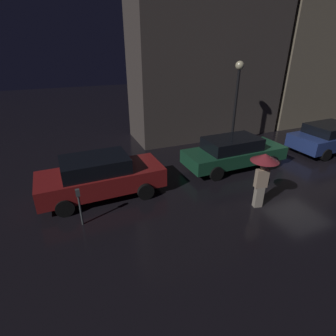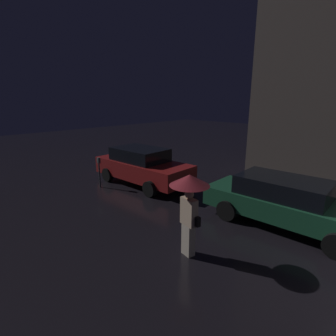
% 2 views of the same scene
% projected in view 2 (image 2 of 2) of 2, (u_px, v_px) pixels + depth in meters
% --- Properties ---
extents(parked_car_red, '(4.46, 1.96, 1.53)m').
position_uv_depth(parked_car_red, '(142.00, 166.00, 11.13)').
color(parked_car_red, maroon).
rests_on(parked_car_red, ground).
extents(parked_car_green, '(4.64, 1.87, 1.40)m').
position_uv_depth(parked_car_green, '(286.00, 202.00, 7.39)').
color(parked_car_green, '#1E5638').
rests_on(parked_car_green, ground).
extents(pedestrian_with_umbrella, '(0.90, 0.90, 1.96)m').
position_uv_depth(pedestrian_with_umbrella, '(189.00, 195.00, 5.79)').
color(pedestrian_with_umbrella, beige).
rests_on(pedestrian_with_umbrella, ground).
extents(parking_meter, '(0.12, 0.10, 1.25)m').
position_uv_depth(parking_meter, '(99.00, 169.00, 10.63)').
color(parking_meter, '#4C5154').
rests_on(parking_meter, ground).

